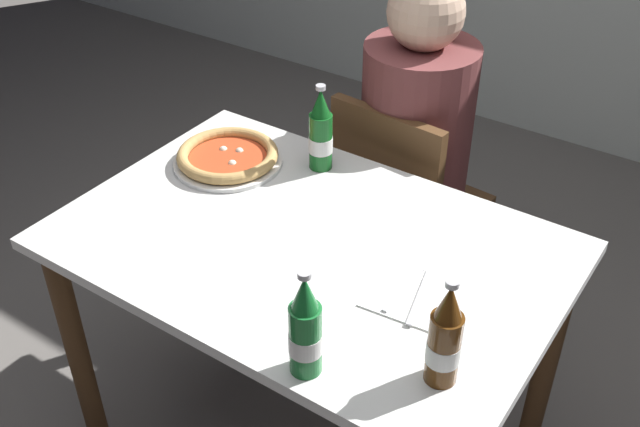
% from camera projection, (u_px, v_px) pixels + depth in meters
% --- Properties ---
extents(dining_table_main, '(1.20, 0.80, 0.75)m').
position_uv_depth(dining_table_main, '(309.00, 277.00, 1.88)').
color(dining_table_main, silver).
rests_on(dining_table_main, ground_plane).
extents(chair_behind_table, '(0.43, 0.43, 0.85)m').
position_uv_depth(chair_behind_table, '(401.00, 203.00, 2.41)').
color(chair_behind_table, brown).
rests_on(chair_behind_table, ground_plane).
extents(diner_seated, '(0.34, 0.34, 1.21)m').
position_uv_depth(diner_seated, '(413.00, 170.00, 2.38)').
color(diner_seated, '#2D3342').
rests_on(diner_seated, ground_plane).
extents(pizza_margherita_near, '(0.30, 0.30, 0.04)m').
position_uv_depth(pizza_margherita_near, '(228.00, 157.00, 2.08)').
color(pizza_margherita_near, white).
rests_on(pizza_margherita_near, dining_table_main).
extents(beer_bottle_left, '(0.07, 0.07, 0.25)m').
position_uv_depth(beer_bottle_left, '(321.00, 134.00, 2.02)').
color(beer_bottle_left, '#14591E').
rests_on(beer_bottle_left, dining_table_main).
extents(beer_bottle_center, '(0.07, 0.07, 0.25)m').
position_uv_depth(beer_bottle_center, '(445.00, 339.00, 1.40)').
color(beer_bottle_center, '#512D0F').
rests_on(beer_bottle_center, dining_table_main).
extents(beer_bottle_right, '(0.07, 0.07, 0.25)m').
position_uv_depth(beer_bottle_right, '(305.00, 330.00, 1.42)').
color(beer_bottle_right, '#196B2D').
rests_on(beer_bottle_right, dining_table_main).
extents(napkin_with_cutlery, '(0.20, 0.20, 0.01)m').
position_uv_depth(napkin_with_cutlery, '(412.00, 294.00, 1.65)').
color(napkin_with_cutlery, white).
rests_on(napkin_with_cutlery, dining_table_main).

